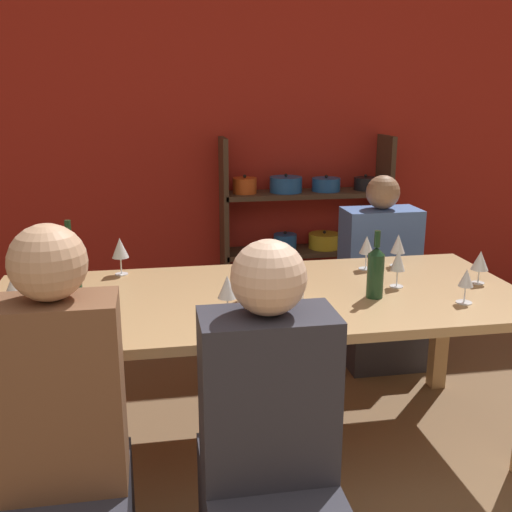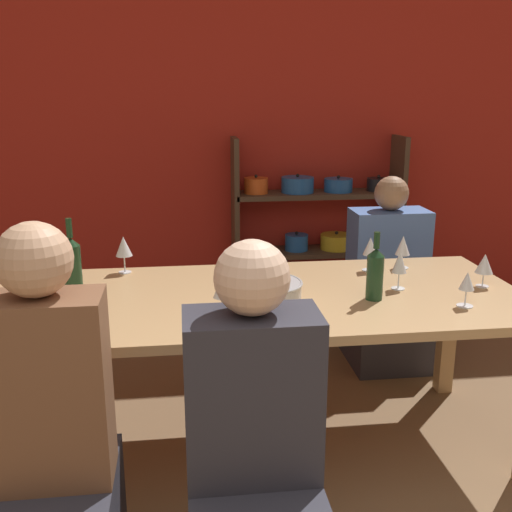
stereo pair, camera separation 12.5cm
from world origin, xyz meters
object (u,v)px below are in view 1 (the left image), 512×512
shelf_unit (304,240)px  wine_glass_empty_b (466,279)px  wine_glass_red_a (398,261)px  person_far_a (377,295)px  dining_table (260,312)px  wine_glass_empty_a (120,248)px  wine_glass_white_b (367,246)px  wine_glass_white_c (227,288)px  person_near_b (267,479)px  wine_bottle_green (71,269)px  mixing_bowl (270,292)px  wine_glass_red_c (480,261)px  wine_glass_red_b (14,285)px  wine_glass_white_a (398,245)px  person_near_a (68,478)px  wine_bottle_dark (376,271)px

shelf_unit → wine_glass_empty_b: bearing=-85.5°
wine_glass_red_a → person_far_a: bearing=73.4°
dining_table → wine_glass_red_a: size_ratio=13.27×
wine_glass_empty_a → wine_glass_white_b: bearing=-5.7°
wine_glass_red_a → wine_glass_white_c: (-0.82, -0.26, 0.00)m
shelf_unit → wine_glass_empty_a: shelf_unit is taller
dining_table → person_far_a: person_far_a is taller
wine_glass_white_b → wine_glass_empty_a: (-1.21, 0.12, 0.01)m
wine_glass_white_b → person_near_b: person_near_b is taller
wine_bottle_green → mixing_bowl: bearing=-13.7°
wine_glass_red_c → wine_glass_red_b: bearing=-179.4°
wine_glass_white_a → wine_glass_red_a: (-0.13, -0.32, 0.01)m
person_near_b → wine_bottle_green: bearing=125.5°
person_far_a → person_near_a: bearing=45.5°
wine_glass_empty_a → wine_glass_empty_b: wine_glass_empty_a is taller
shelf_unit → wine_glass_red_c: bearing=-78.7°
wine_bottle_dark → wine_glass_empty_b: (0.35, -0.14, -0.01)m
wine_glass_red_b → person_near_a: bearing=-70.3°
wine_glass_red_c → person_near_b: (-1.17, -0.86, -0.41)m
dining_table → wine_glass_white_c: size_ratio=13.37×
person_near_a → wine_glass_white_c: bearing=43.9°
wine_glass_empty_b → wine_glass_empty_a: bearing=155.2°
shelf_unit → wine_glass_red_c: 1.88m
wine_glass_white_a → wine_glass_empty_b: 0.58m
shelf_unit → wine_glass_empty_b: 2.09m
wine_glass_red_a → person_near_a: size_ratio=0.14×
wine_glass_empty_b → person_near_b: (-0.97, -0.62, -0.41)m
wine_bottle_green → wine_glass_empty_a: wine_bottle_green is taller
shelf_unit → person_far_a: shelf_unit is taller
mixing_bowl → wine_glass_white_a: (0.75, 0.45, 0.06)m
wine_bottle_dark → wine_glass_white_a: wine_bottle_dark is taller
wine_glass_white_c → dining_table: bearing=55.7°
wine_glass_empty_a → wine_bottle_green: bearing=-118.0°
dining_table → wine_bottle_green: wine_bottle_green is taller
wine_glass_red_a → wine_glass_red_c: size_ratio=1.14×
dining_table → wine_glass_empty_b: 0.89m
wine_glass_empty_a → person_near_b: bearing=-69.5°
wine_glass_red_a → person_near_a: bearing=-149.8°
wine_bottle_green → wine_glass_white_a: (1.57, 0.25, -0.03)m
mixing_bowl → wine_glass_red_c: (1.02, 0.12, 0.05)m
shelf_unit → wine_glass_white_c: bearing=-112.4°
dining_table → person_near_b: size_ratio=1.93×
wine_glass_white_a → wine_glass_white_c: (-0.95, -0.58, 0.01)m
wine_glass_white_c → person_far_a: person_far_a is taller
wine_glass_white_a → person_far_a: person_far_a is taller
mixing_bowl → person_near_b: size_ratio=0.24×
shelf_unit → wine_glass_empty_b: size_ratio=8.78×
dining_table → wine_glass_red_c: (1.04, -0.02, 0.19)m
wine_bottle_green → wine_glass_red_b: wine_bottle_green is taller
wine_glass_white_b → wine_glass_empty_a: size_ratio=0.93×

